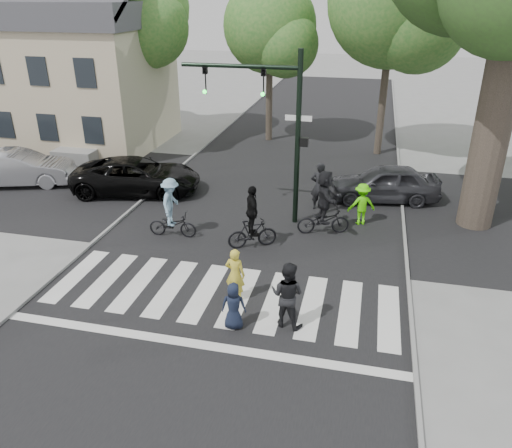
{
  "coord_description": "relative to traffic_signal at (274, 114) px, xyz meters",
  "views": [
    {
      "loc": [
        3.59,
        -10.16,
        7.64
      ],
      "look_at": [
        0.5,
        3.0,
        1.3
      ],
      "focal_mm": 35.0,
      "sensor_mm": 36.0,
      "label": 1
    }
  ],
  "objects": [
    {
      "name": "pedestrian_child",
      "position": [
        0.37,
        -6.54,
        -3.27
      ],
      "size": [
        0.67,
        0.49,
        1.25
      ],
      "primitive_type": "imported",
      "rotation": [
        0.0,
        0.0,
        3.29
      ],
      "color": "#161D31",
      "rests_on": "ground"
    },
    {
      "name": "bg_tree_1",
      "position": [
        -9.06,
        9.28,
        2.75
      ],
      "size": [
        6.09,
        5.8,
        9.8
      ],
      "color": "brown",
      "rests_on": "ground"
    },
    {
      "name": "bystander_dark",
      "position": [
        1.54,
        1.38,
        -2.96
      ],
      "size": [
        0.69,
        0.46,
        1.87
      ],
      "primitive_type": "imported",
      "rotation": [
        0.0,
        0.0,
        3.15
      ],
      "color": "black",
      "rests_on": "ground"
    },
    {
      "name": "cyclist_left",
      "position": [
        -3.02,
        -2.09,
        -3.0
      ],
      "size": [
        1.68,
        1.11,
        2.08
      ],
      "color": "black",
      "rests_on": "ground"
    },
    {
      "name": "road_cross",
      "position": [
        -0.35,
        1.8,
        -3.89
      ],
      "size": [
        70.0,
        10.0,
        0.01
      ],
      "primitive_type": "cube",
      "color": "black",
      "rests_on": "ground"
    },
    {
      "name": "house",
      "position": [
        -11.85,
        7.78,
        -0.1
      ],
      "size": [
        8.4,
        8.1,
        8.82
      ],
      "color": "beige",
      "rests_on": "ground"
    },
    {
      "name": "curb_right",
      "position": [
        4.7,
        -1.2,
        -3.85
      ],
      "size": [
        0.1,
        70.0,
        0.1
      ],
      "primitive_type": "cube",
      "color": "gray",
      "rests_on": "ground"
    },
    {
      "name": "curb_left",
      "position": [
        -5.4,
        -1.2,
        -3.85
      ],
      "size": [
        0.1,
        70.0,
        0.1
      ],
      "primitive_type": "cube",
      "color": "gray",
      "rests_on": "ground"
    },
    {
      "name": "pedestrian_adult",
      "position": [
        1.62,
        -6.13,
        -3.02
      ],
      "size": [
        0.98,
        0.83,
        1.76
      ],
      "primitive_type": "imported",
      "rotation": [
        0.0,
        0.0,
        2.93
      ],
      "color": "black",
      "rests_on": "ground"
    },
    {
      "name": "car_suv",
      "position": [
        -6.0,
        1.43,
        -3.18
      ],
      "size": [
        5.54,
        3.35,
        1.44
      ],
      "primitive_type": "imported",
      "rotation": [
        0.0,
        0.0,
        1.77
      ],
      "color": "black",
      "rests_on": "ground"
    },
    {
      "name": "cyclist_mid",
      "position": [
        -0.2,
        -2.25,
        -3.03
      ],
      "size": [
        1.66,
        1.14,
        2.12
      ],
      "color": "black",
      "rests_on": "ground"
    },
    {
      "name": "crosswalk",
      "position": [
        -0.35,
        -5.54,
        -3.89
      ],
      "size": [
        10.0,
        3.85,
        0.01
      ],
      "color": "silver",
      "rests_on": "ground"
    },
    {
      "name": "traffic_signal",
      "position": [
        0.0,
        0.0,
        0.0
      ],
      "size": [
        4.45,
        0.29,
        6.0
      ],
      "color": "black",
      "rests_on": "ground"
    },
    {
      "name": "car_grey",
      "position": [
        3.95,
        2.88,
        -3.17
      ],
      "size": [
        4.49,
        2.4,
        1.45
      ],
      "primitive_type": "imported",
      "rotation": [
        0.0,
        0.0,
        -1.4
      ],
      "color": "#333438",
      "rests_on": "ground"
    },
    {
      "name": "bg_tree_3",
      "position": [
        3.95,
        9.07,
        3.04
      ],
      "size": [
        6.3,
        6.0,
        10.2
      ],
      "color": "brown",
      "rests_on": "ground"
    },
    {
      "name": "bg_tree_2",
      "position": [
        -2.11,
        10.42,
        1.88
      ],
      "size": [
        5.04,
        4.8,
        8.4
      ],
      "color": "brown",
      "rests_on": "ground"
    },
    {
      "name": "cyclist_right",
      "position": [
        1.93,
        -0.68,
        -2.88
      ],
      "size": [
        1.9,
        1.76,
        2.28
      ],
      "color": "black",
      "rests_on": "ground"
    },
    {
      "name": "pedestrian_woman",
      "position": [
        0.07,
        -5.3,
        -3.14
      ],
      "size": [
        0.59,
        0.42,
        1.52
      ],
      "primitive_type": "imported",
      "rotation": [
        0.0,
        0.0,
        3.03
      ],
      "color": "gold",
      "rests_on": "ground"
    },
    {
      "name": "bystander_hivis",
      "position": [
        3.17,
        0.38,
        -3.13
      ],
      "size": [
        1.12,
        0.87,
        1.53
      ],
      "primitive_type": "imported",
      "rotation": [
        0.0,
        0.0,
        3.49
      ],
      "color": "#56F608",
      "rests_on": "ground"
    },
    {
      "name": "car_silver",
      "position": [
        -11.31,
        1.1,
        -3.15
      ],
      "size": [
        4.82,
        2.95,
        1.5
      ],
      "primitive_type": "imported",
      "rotation": [
        0.0,
        0.0,
        1.89
      ],
      "color": "#9D9DA1",
      "rests_on": "ground"
    },
    {
      "name": "bg_tree_0",
      "position": [
        -14.09,
        9.8,
        2.24
      ],
      "size": [
        5.46,
        5.2,
        8.97
      ],
      "color": "brown",
      "rests_on": "ground"
    },
    {
      "name": "ground",
      "position": [
        -0.35,
        -6.2,
        -3.9
      ],
      "size": [
        120.0,
        120.0,
        0.0
      ],
      "primitive_type": "plane",
      "color": "gray",
      "rests_on": "ground"
    },
    {
      "name": "road_stem",
      "position": [
        -0.35,
        -1.2,
        -3.9
      ],
      "size": [
        10.0,
        70.0,
        0.01
      ],
      "primitive_type": "cube",
      "color": "black",
      "rests_on": "ground"
    }
  ]
}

